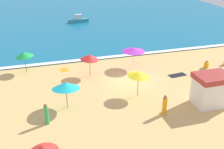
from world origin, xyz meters
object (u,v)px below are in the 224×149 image
beach_umbrella_4 (90,57)px  beachgoer_3 (206,65)px  beachgoer_4 (46,114)px  beach_umbrella_6 (138,74)px  lifeguard_cabana (211,90)px  small_boat_0 (79,20)px  beach_umbrella_8 (134,50)px  beach_umbrella_3 (24,54)px  beach_umbrella_5 (66,86)px  beach_umbrella_7 (43,149)px  beachgoer_2 (165,105)px

beach_umbrella_4 → beachgoer_3: bearing=-7.3°
beachgoer_4 → beach_umbrella_6: bearing=15.0°
lifeguard_cabana → small_boat_0: size_ratio=0.81×
beach_umbrella_4 → beach_umbrella_8: bearing=8.6°
beach_umbrella_8 → beachgoer_4: (-9.25, -7.74, -1.14)m
beach_umbrella_6 → beachgoer_4: size_ratio=1.55×
beach_umbrella_3 → beach_umbrella_5: bearing=-69.5°
beach_umbrella_5 → small_boat_0: size_ratio=0.76×
beach_umbrella_4 → beach_umbrella_6: bearing=-59.6°
lifeguard_cabana → beach_umbrella_4: bearing=134.7°
beach_umbrella_7 → beachgoer_2: bearing=21.9°
lifeguard_cabana → beachgoer_3: size_ratio=3.37×
beachgoer_2 → beachgoer_4: bearing=171.7°
beach_umbrella_8 → beachgoer_2: bearing=-95.6°
beach_umbrella_5 → small_boat_0: 26.64m
beachgoer_3 → beachgoer_4: 17.34m
beach_umbrella_5 → beachgoer_4: 2.68m
beach_umbrella_7 → beachgoer_3: (16.87, 10.27, -1.30)m
beach_umbrella_8 → beachgoer_4: 12.11m
beach_umbrella_5 → small_boat_0: bearing=78.0°
beach_umbrella_7 → beachgoer_4: 4.85m
beach_umbrella_3 → beachgoer_3: (17.73, -4.16, -1.52)m
lifeguard_cabana → small_boat_0: bearing=100.3°
beach_umbrella_6 → small_boat_0: size_ratio=0.75×
beach_umbrella_3 → beachgoer_4: bearing=-82.4°
beachgoer_4 → small_boat_0: (7.19, 27.81, -0.27)m
beach_umbrella_4 → small_boat_0: beach_umbrella_4 is taller
beach_umbrella_5 → beachgoer_4: bearing=-132.7°
beach_umbrella_8 → beachgoer_2: beach_umbrella_8 is taller
small_boat_0 → beachgoer_4: bearing=-104.5°
lifeguard_cabana → beachgoer_3: (4.00, 6.41, -0.97)m
beach_umbrella_3 → small_boat_0: 20.07m
beach_umbrella_7 → beachgoer_3: bearing=31.3°
beach_umbrella_7 → beach_umbrella_8: size_ratio=0.84×
beach_umbrella_7 → beachgoer_4: size_ratio=1.45×
beach_umbrella_7 → small_boat_0: 33.47m
beach_umbrella_4 → beach_umbrella_8: size_ratio=0.87×
beach_umbrella_3 → beach_umbrella_5: (2.95, -7.88, 0.04)m
beach_umbrella_3 → beach_umbrella_8: bearing=-10.4°
beach_umbrella_5 → beach_umbrella_6: size_ratio=1.02×
beachgoer_2 → beachgoer_4: (-8.37, 1.22, 0.01)m
beach_umbrella_7 → beachgoer_3: 19.79m
beach_umbrella_3 → beachgoer_3: beach_umbrella_3 is taller
lifeguard_cabana → beach_umbrella_4: size_ratio=1.11×
beachgoer_4 → beach_umbrella_5: bearing=47.3°
lifeguard_cabana → beachgoer_3: bearing=58.0°
beach_umbrella_5 → beach_umbrella_8: size_ratio=0.92×
beach_umbrella_7 → beach_umbrella_8: bearing=52.2°
beach_umbrella_5 → beachgoer_3: 15.31m
beach_umbrella_3 → beach_umbrella_7: bearing=-86.6°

